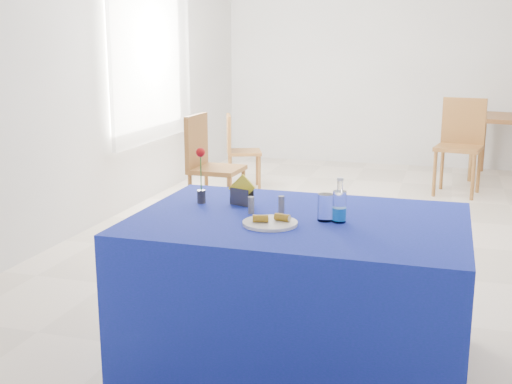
# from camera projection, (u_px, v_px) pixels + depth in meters

# --- Properties ---
(floor) EXTENTS (7.00, 7.00, 0.00)m
(floor) POSITION_uv_depth(u_px,v_px,m) (381.00, 240.00, 5.31)
(floor) COLOR beige
(floor) RESTS_ON ground
(room_shell) EXTENTS (7.00, 7.00, 7.00)m
(room_shell) POSITION_uv_depth(u_px,v_px,m) (391.00, 22.00, 4.92)
(room_shell) COLOR silver
(room_shell) RESTS_ON ground
(window_pane) EXTENTS (0.04, 1.50, 1.60)m
(window_pane) POSITION_uv_depth(u_px,v_px,m) (147.00, 47.00, 6.41)
(window_pane) COLOR white
(window_pane) RESTS_ON room_shell
(curtain) EXTENTS (0.04, 1.75, 1.85)m
(curtain) POSITION_uv_depth(u_px,v_px,m) (153.00, 47.00, 6.39)
(curtain) COLOR white
(curtain) RESTS_ON room_shell
(plate) EXTENTS (0.26, 0.26, 0.01)m
(plate) POSITION_uv_depth(u_px,v_px,m) (270.00, 223.00, 2.99)
(plate) COLOR silver
(plate) RESTS_ON blue_table
(drinking_glass) EXTENTS (0.08, 0.08, 0.13)m
(drinking_glass) POSITION_uv_depth(u_px,v_px,m) (326.00, 207.00, 3.05)
(drinking_glass) COLOR white
(drinking_glass) RESTS_ON blue_table
(salt_shaker) EXTENTS (0.03, 0.03, 0.08)m
(salt_shaker) POSITION_uv_depth(u_px,v_px,m) (251.00, 205.00, 3.18)
(salt_shaker) COLOR slate
(salt_shaker) RESTS_ON blue_table
(pepper_shaker) EXTENTS (0.03, 0.03, 0.08)m
(pepper_shaker) POSITION_uv_depth(u_px,v_px,m) (281.00, 204.00, 3.20)
(pepper_shaker) COLOR #5C5D61
(pepper_shaker) RESTS_ON blue_table
(blue_table) EXTENTS (1.60, 1.10, 0.76)m
(blue_table) POSITION_uv_depth(u_px,v_px,m) (298.00, 291.00, 3.20)
(blue_table) COLOR navy
(blue_table) RESTS_ON floor
(water_bottle) EXTENTS (0.07, 0.07, 0.21)m
(water_bottle) POSITION_uv_depth(u_px,v_px,m) (339.00, 207.00, 3.02)
(water_bottle) COLOR white
(water_bottle) RESTS_ON blue_table
(napkin_holder) EXTENTS (0.15, 0.09, 0.16)m
(napkin_holder) POSITION_uv_depth(u_px,v_px,m) (242.00, 196.00, 3.35)
(napkin_holder) COLOR #3C3C41
(napkin_holder) RESTS_ON blue_table
(rose_vase) EXTENTS (0.05, 0.05, 0.30)m
(rose_vase) POSITION_uv_depth(u_px,v_px,m) (201.00, 177.00, 3.37)
(rose_vase) COLOR #25252A
(rose_vase) RESTS_ON blue_table
(chair_bg_left) EXTENTS (0.53, 0.53, 1.02)m
(chair_bg_left) POSITION_uv_depth(u_px,v_px,m) (461.00, 139.00, 6.86)
(chair_bg_left) COLOR brown
(chair_bg_left) RESTS_ON floor
(chair_win_a) EXTENTS (0.45, 0.45, 0.97)m
(chair_win_a) POSITION_uv_depth(u_px,v_px,m) (208.00, 160.00, 5.78)
(chair_win_a) COLOR brown
(chair_win_a) RESTS_ON floor
(chair_win_b) EXTENTS (0.48, 0.48, 0.83)m
(chair_win_b) POSITION_uv_depth(u_px,v_px,m) (237.00, 146.00, 7.10)
(chair_win_b) COLOR brown
(chair_win_b) RESTS_ON floor
(banana_pieces) EXTENTS (0.17, 0.10, 0.04)m
(banana_pieces) POSITION_uv_depth(u_px,v_px,m) (272.00, 218.00, 2.98)
(banana_pieces) COLOR gold
(banana_pieces) RESTS_ON plate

